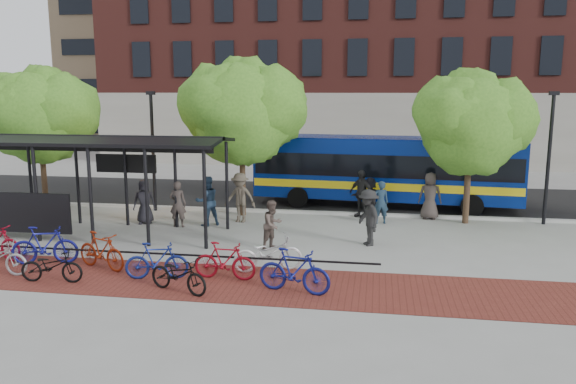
# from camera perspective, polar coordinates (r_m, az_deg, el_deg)

# --- Properties ---
(ground) EXTENTS (160.00, 160.00, 0.00)m
(ground) POSITION_cam_1_polar(r_m,az_deg,el_deg) (19.95, 1.58, -4.70)
(ground) COLOR #9E9E99
(ground) RESTS_ON ground
(asphalt_street) EXTENTS (160.00, 8.00, 0.01)m
(asphalt_street) POSITION_cam_1_polar(r_m,az_deg,el_deg) (27.70, 3.78, -0.46)
(asphalt_street) COLOR black
(asphalt_street) RESTS_ON ground
(curb) EXTENTS (160.00, 0.25, 0.12)m
(curb) POSITION_cam_1_polar(r_m,az_deg,el_deg) (23.79, 2.86, -2.10)
(curb) COLOR #B7B7B2
(curb) RESTS_ON ground
(brick_strip) EXTENTS (24.00, 3.00, 0.01)m
(brick_strip) POSITION_cam_1_polar(r_m,az_deg,el_deg) (15.68, -8.26, -8.99)
(brick_strip) COLOR maroon
(brick_strip) RESTS_ON ground
(bike_rack_rail) EXTENTS (12.00, 0.05, 0.95)m
(bike_rack_rail) POSITION_cam_1_polar(r_m,az_deg,el_deg) (16.90, -11.59, -7.68)
(bike_rack_rail) COLOR black
(bike_rack_rail) RESTS_ON ground
(building_brick) EXTENTS (55.00, 14.00, 20.00)m
(building_brick) POSITION_cam_1_polar(r_m,az_deg,el_deg) (45.97, 19.24, 15.76)
(building_brick) COLOR maroon
(building_brick) RESTS_ON ground
(bus_shelter) EXTENTS (10.60, 3.07, 3.60)m
(bus_shelter) POSITION_cam_1_polar(r_m,az_deg,el_deg) (21.58, -20.55, 3.89)
(bus_shelter) COLOR black
(bus_shelter) RESTS_ON ground
(tree_a) EXTENTS (4.90, 4.00, 6.18)m
(tree_a) POSITION_cam_1_polar(r_m,az_deg,el_deg) (26.72, -23.75, 7.45)
(tree_a) COLOR #382619
(tree_a) RESTS_ON ground
(tree_b) EXTENTS (5.15, 4.20, 6.47)m
(tree_b) POSITION_cam_1_polar(r_m,az_deg,el_deg) (23.12, -4.47, 8.52)
(tree_b) COLOR #382619
(tree_b) RESTS_ON ground
(tree_c) EXTENTS (4.66, 3.80, 5.92)m
(tree_c) POSITION_cam_1_polar(r_m,az_deg,el_deg) (22.76, 18.30, 6.99)
(tree_c) COLOR #382619
(tree_c) RESTS_ON ground
(lamp_post_left) EXTENTS (0.35, 0.20, 5.12)m
(lamp_post_left) POSITION_cam_1_polar(r_m,az_deg,el_deg) (24.74, -13.56, 4.41)
(lamp_post_left) COLOR black
(lamp_post_left) RESTS_ON ground
(lamp_post_right) EXTENTS (0.35, 0.20, 5.12)m
(lamp_post_right) POSITION_cam_1_polar(r_m,az_deg,el_deg) (23.73, 25.00, 3.49)
(lamp_post_right) COLOR black
(lamp_post_right) RESTS_ON ground
(bus) EXTENTS (11.72, 3.52, 3.12)m
(bus) POSITION_cam_1_polar(r_m,az_deg,el_deg) (25.40, 9.83, 2.51)
(bus) COLOR navy
(bus) RESTS_ON ground
(bike_3) EXTENTS (2.03, 1.07, 1.17)m
(bike_3) POSITION_cam_1_polar(r_m,az_deg,el_deg) (18.36, -23.49, -4.99)
(bike_3) COLOR navy
(bike_3) RESTS_ON ground
(bike_4) EXTENTS (1.77, 0.74, 0.91)m
(bike_4) POSITION_cam_1_polar(r_m,az_deg,el_deg) (16.64, -22.89, -6.95)
(bike_4) COLOR black
(bike_4) RESTS_ON ground
(bike_5) EXTENTS (1.90, 1.17, 1.11)m
(bike_5) POSITION_cam_1_polar(r_m,az_deg,el_deg) (17.29, -18.44, -5.68)
(bike_5) COLOR maroon
(bike_5) RESTS_ON ground
(bike_7) EXTENTS (1.81, 0.88, 1.05)m
(bike_7) POSITION_cam_1_polar(r_m,az_deg,el_deg) (15.99, -13.20, -6.82)
(bike_7) COLOR navy
(bike_7) RESTS_ON ground
(bike_8) EXTENTS (1.93, 1.26, 0.96)m
(bike_8) POSITION_cam_1_polar(r_m,az_deg,el_deg) (14.88, -11.06, -8.21)
(bike_8) COLOR black
(bike_8) RESTS_ON ground
(bike_9) EXTENTS (1.79, 0.59, 1.06)m
(bike_9) POSITION_cam_1_polar(r_m,az_deg,el_deg) (15.65, -6.45, -6.96)
(bike_9) COLOR maroon
(bike_9) RESTS_ON ground
(bike_10) EXTENTS (2.13, 1.41, 1.06)m
(bike_10) POSITION_cam_1_polar(r_m,az_deg,el_deg) (16.27, -2.04, -6.23)
(bike_10) COLOR #BCBCBF
(bike_10) RESTS_ON ground
(bike_11) EXTENTS (2.03, 0.96, 1.17)m
(bike_11) POSITION_cam_1_polar(r_m,az_deg,el_deg) (14.53, 0.64, -8.03)
(bike_11) COLOR navy
(bike_11) RESTS_ON ground
(pedestrian_0) EXTENTS (0.95, 0.72, 1.76)m
(pedestrian_0) POSITION_cam_1_polar(r_m,az_deg,el_deg) (22.63, -14.38, -0.94)
(pedestrian_0) COLOR black
(pedestrian_0) RESTS_ON ground
(pedestrian_1) EXTENTS (0.67, 0.45, 1.78)m
(pedestrian_1) POSITION_cam_1_polar(r_m,az_deg,el_deg) (21.78, -11.13, -1.20)
(pedestrian_1) COLOR #3D3430
(pedestrian_1) RESTS_ON ground
(pedestrian_2) EXTENTS (1.19, 1.15, 1.92)m
(pedestrian_2) POSITION_cam_1_polar(r_m,az_deg,el_deg) (21.79, -8.22, -0.92)
(pedestrian_2) COLOR #1E3046
(pedestrian_2) RESTS_ON ground
(pedestrian_3) EXTENTS (1.36, 0.90, 1.97)m
(pedestrian_3) POSITION_cam_1_polar(r_m,az_deg,el_deg) (22.22, -4.88, -0.57)
(pedestrian_3) COLOR #50473B
(pedestrian_3) RESTS_ON ground
(pedestrian_4) EXTENTS (1.21, 1.04, 1.95)m
(pedestrian_4) POSITION_cam_1_polar(r_m,az_deg,el_deg) (23.26, 7.44, -0.15)
(pedestrian_4) COLOR black
(pedestrian_4) RESTS_ON ground
(pedestrian_5) EXTENTS (1.61, 0.91, 1.66)m
(pedestrian_5) POSITION_cam_1_polar(r_m,az_deg,el_deg) (23.31, 8.33, -0.53)
(pedestrian_5) COLOR black
(pedestrian_5) RESTS_ON ground
(pedestrian_6) EXTENTS (0.98, 0.69, 1.91)m
(pedestrian_6) POSITION_cam_1_polar(r_m,az_deg,el_deg) (23.38, 14.23, -0.38)
(pedestrian_6) COLOR #413834
(pedestrian_6) RESTS_ON ground
(pedestrian_7) EXTENTS (0.68, 0.52, 1.69)m
(pedestrian_7) POSITION_cam_1_polar(r_m,az_deg,el_deg) (22.22, 9.40, -1.04)
(pedestrian_7) COLOR #1C3042
(pedestrian_7) RESTS_ON ground
(pedestrian_8) EXTENTS (0.95, 1.00, 1.63)m
(pedestrian_8) POSITION_cam_1_polar(r_m,az_deg,el_deg) (18.44, -1.56, -3.33)
(pedestrian_8) COLOR brown
(pedestrian_8) RESTS_ON ground
(pedestrian_9) EXTENTS (1.17, 1.42, 1.91)m
(pedestrian_9) POSITION_cam_1_polar(r_m,az_deg,el_deg) (19.01, 8.17, -2.58)
(pedestrian_9) COLOR black
(pedestrian_9) RESTS_ON ground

